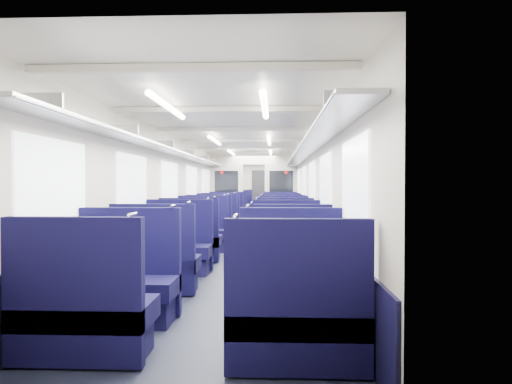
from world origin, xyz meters
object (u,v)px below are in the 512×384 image
Objects in this scene: seat_10 at (202,233)px; seat_16 at (221,221)px; end_door at (260,192)px; seat_2 at (126,285)px; seat_5 at (288,266)px; seat_15 at (281,224)px; seat_13 at (282,229)px; seat_4 at (156,265)px; seat_8 at (191,241)px; seat_22 at (235,211)px; seat_21 at (279,213)px; seat_24 at (237,209)px; bulkhead at (254,188)px; seat_12 at (210,228)px; seat_19 at (280,217)px; seat_27 at (278,208)px; seat_11 at (283,235)px; seat_20 at (232,213)px; seat_26 at (240,208)px; seat_18 at (226,217)px; seat_9 at (284,241)px; seat_3 at (291,286)px; seat_17 at (280,220)px; seat_23 at (279,211)px; seat_7 at (286,252)px; seat_25 at (279,209)px; seat_6 at (178,250)px; seat_0 at (82,315)px; seat_1 at (297,322)px.

seat_10 is 1.00× the size of seat_16.
end_door is 16.12m from seat_2.
seat_5 is 1.00× the size of seat_15.
seat_2 is 5.90m from seat_13.
seat_4 is 2.33m from seat_8.
seat_22 is (0.00, 8.85, 0.00)m from seat_8.
seat_21 is 1.00× the size of seat_24.
bulkhead is 2.40× the size of seat_12.
seat_19 is at bearing 73.84° from seat_8.
seat_5 and seat_27 have the same top height.
seat_20 is (-1.66, 6.76, 0.00)m from seat_11.
seat_5 and seat_26 have the same top height.
seat_10 is at bearing -90.00° from seat_18.
seat_11 is at bearing -63.95° from seat_16.
bulkhead reaches higher than seat_9.
seat_8 is 2.75m from seat_13.
seat_13 and seat_19 have the same top height.
seat_16 is (-1.66, 7.91, 0.00)m from seat_3.
seat_17 is (0.00, 3.53, 0.00)m from seat_11.
seat_10 and seat_24 have the same top height.
seat_23 is (1.66, 6.62, 0.00)m from seat_12.
seat_3 is 1.00× the size of seat_17.
seat_2 is 1.00× the size of seat_19.
seat_7 and seat_24 have the same top height.
seat_25 is at bearing 90.00° from seat_13.
bulkhead reaches higher than seat_20.
seat_19 is at bearing 69.64° from seat_10.
seat_9 is 1.00× the size of seat_18.
seat_15 and seat_16 have the same top height.
seat_3 is 3.80m from seat_8.
seat_6 is 11.05m from seat_24.
seat_27 is at bearing 90.00° from seat_11.
seat_7 is 1.00× the size of seat_15.
seat_4 is 6.83m from seat_16.
seat_2 is 1.00× the size of seat_12.
end_door is at bearing 77.57° from seat_22.
seat_0 and seat_24 have the same top height.
seat_22 is at bearing -90.00° from seat_24.
seat_10 is at bearing -150.48° from seat_13.
seat_5 is 7.04m from seat_16.
seat_16 is at bearing -113.50° from bulkhead.
seat_19 and seat_24 have the same top height.
seat_7 is at bearing -79.65° from seat_20.
seat_0 is 1.00× the size of seat_15.
seat_16 is 1.00× the size of seat_27.
seat_15 is (1.66, 3.42, 0.00)m from seat_8.
seat_5 and seat_23 have the same top height.
seat_1 is 4.65m from seat_9.
seat_13 is (1.66, 6.69, 0.00)m from seat_0.
seat_4 and seat_27 have the same top height.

